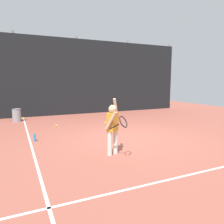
# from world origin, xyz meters

# --- Properties ---
(ground_plane) EXTENTS (20.00, 20.00, 0.00)m
(ground_plane) POSITION_xyz_m (0.00, 0.00, 0.00)
(ground_plane) COLOR #9E5142
(court_line_baseline) EXTENTS (9.00, 0.05, 0.00)m
(court_line_baseline) POSITION_xyz_m (0.00, -2.83, 0.00)
(court_line_baseline) COLOR white
(court_line_baseline) RESTS_ON ground
(court_line_sideline) EXTENTS (0.05, 9.00, 0.00)m
(court_line_sideline) POSITION_xyz_m (-2.80, 1.00, 0.00)
(court_line_sideline) COLOR white
(court_line_sideline) RESTS_ON ground
(back_fence_windscreen) EXTENTS (12.43, 0.08, 3.96)m
(back_fence_windscreen) POSITION_xyz_m (0.00, 5.57, 1.98)
(back_fence_windscreen) COLOR black
(back_fence_windscreen) RESTS_ON ground
(fence_post_1) EXTENTS (0.09, 0.09, 4.11)m
(fence_post_1) POSITION_xyz_m (-3.03, 5.63, 2.05)
(fence_post_1) COLOR slate
(fence_post_1) RESTS_ON ground
(fence_post_2) EXTENTS (0.09, 0.09, 4.11)m
(fence_post_2) POSITION_xyz_m (0.00, 5.63, 2.05)
(fence_post_2) COLOR slate
(fence_post_2) RESTS_ON ground
(fence_post_3) EXTENTS (0.09, 0.09, 4.11)m
(fence_post_3) POSITION_xyz_m (3.03, 5.63, 2.05)
(fence_post_3) COLOR slate
(fence_post_3) RESTS_ON ground
(fence_post_4) EXTENTS (0.09, 0.09, 4.11)m
(fence_post_4) POSITION_xyz_m (6.07, 5.63, 2.05)
(fence_post_4) COLOR slate
(fence_post_4) RESTS_ON ground
(tennis_player) EXTENTS (0.48, 0.86, 1.35)m
(tennis_player) POSITION_xyz_m (-1.05, -1.21, 0.73)
(tennis_player) COLOR silver
(tennis_player) RESTS_ON ground
(ball_hopper) EXTENTS (0.38, 0.38, 0.56)m
(ball_hopper) POSITION_xyz_m (-3.09, 4.49, 0.29)
(ball_hopper) COLOR gray
(ball_hopper) RESTS_ON ground
(water_bottle) EXTENTS (0.07, 0.07, 0.22)m
(water_bottle) POSITION_xyz_m (-2.67, 0.80, 0.11)
(water_bottle) COLOR #268CD8
(water_bottle) RESTS_ON ground
(tennis_ball_0) EXTENTS (0.07, 0.07, 0.07)m
(tennis_ball_0) POSITION_xyz_m (-2.84, 5.15, 0.03)
(tennis_ball_0) COLOR #CCE033
(tennis_ball_0) RESTS_ON ground
(tennis_ball_1) EXTENTS (0.07, 0.07, 0.07)m
(tennis_ball_1) POSITION_xyz_m (0.41, 2.01, 0.03)
(tennis_ball_1) COLOR #CCE033
(tennis_ball_1) RESTS_ON ground
(tennis_ball_2) EXTENTS (0.07, 0.07, 0.07)m
(tennis_ball_2) POSITION_xyz_m (0.26, 2.41, 0.03)
(tennis_ball_2) COLOR #CCE033
(tennis_ball_2) RESTS_ON ground
(tennis_ball_4) EXTENTS (0.07, 0.07, 0.07)m
(tennis_ball_4) POSITION_xyz_m (-1.69, 2.71, 0.03)
(tennis_ball_4) COLOR #CCE033
(tennis_ball_4) RESTS_ON ground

